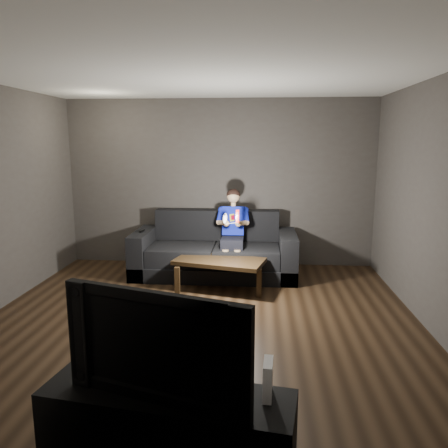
# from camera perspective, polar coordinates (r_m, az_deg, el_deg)

# --- Properties ---
(floor) EXTENTS (5.00, 5.00, 0.00)m
(floor) POSITION_cam_1_polar(r_m,az_deg,el_deg) (5.07, -3.18, -12.76)
(floor) COLOR black
(floor) RESTS_ON ground
(back_wall) EXTENTS (5.00, 0.04, 2.70)m
(back_wall) POSITION_cam_1_polar(r_m,az_deg,el_deg) (7.17, -0.59, 5.36)
(back_wall) COLOR #413B38
(back_wall) RESTS_ON ground
(front_wall) EXTENTS (5.00, 0.04, 2.70)m
(front_wall) POSITION_cam_1_polar(r_m,az_deg,el_deg) (2.31, -11.99, -6.42)
(front_wall) COLOR #413B38
(front_wall) RESTS_ON ground
(right_wall) EXTENTS (0.04, 5.00, 2.70)m
(right_wall) POSITION_cam_1_polar(r_m,az_deg,el_deg) (5.01, 26.27, 1.93)
(right_wall) COLOR #413B38
(right_wall) RESTS_ON ground
(ceiling) EXTENTS (5.00, 5.00, 0.02)m
(ceiling) POSITION_cam_1_polar(r_m,az_deg,el_deg) (4.70, -3.54, 19.01)
(ceiling) COLOR silver
(ceiling) RESTS_ON back_wall
(sofa) EXTENTS (2.46, 1.06, 0.95)m
(sofa) POSITION_cam_1_polar(r_m,az_deg,el_deg) (6.72, -1.20, -4.03)
(sofa) COLOR black
(sofa) RESTS_ON floor
(child) EXTENTS (0.49, 0.60, 1.20)m
(child) POSITION_cam_1_polar(r_m,az_deg,el_deg) (6.52, 1.16, -0.14)
(child) COLOR black
(child) RESTS_ON sofa
(wii_remote_red) EXTENTS (0.04, 0.07, 0.18)m
(wii_remote_red) POSITION_cam_1_polar(r_m,az_deg,el_deg) (6.03, 1.77, 1.01)
(wii_remote_red) COLOR red
(wii_remote_red) RESTS_ON child
(nunchuk_white) EXTENTS (0.08, 0.11, 0.16)m
(nunchuk_white) POSITION_cam_1_polar(r_m,az_deg,el_deg) (6.05, 0.13, 0.75)
(nunchuk_white) COLOR silver
(nunchuk_white) RESTS_ON child
(wii_remote_black) EXTENTS (0.05, 0.16, 0.03)m
(wii_remote_black) POSITION_cam_1_polar(r_m,az_deg,el_deg) (6.75, -10.67, -0.88)
(wii_remote_black) COLOR black
(wii_remote_black) RESTS_ON sofa
(coffee_table) EXTENTS (1.31, 0.87, 0.44)m
(coffee_table) POSITION_cam_1_polar(r_m,az_deg,el_deg) (6.00, -0.59, -5.17)
(coffee_table) COLOR black
(coffee_table) RESTS_ON floor
(media_console) EXTENTS (1.58, 0.67, 0.55)m
(media_console) POSITION_cam_1_polar(r_m,az_deg,el_deg) (2.97, -7.38, -25.43)
(media_console) COLOR black
(media_console) RESTS_ON floor
(tv) EXTENTS (1.15, 0.50, 0.67)m
(tv) POSITION_cam_1_polar(r_m,az_deg,el_deg) (2.66, -7.71, -14.78)
(tv) COLOR black
(tv) RESTS_ON media_console
(wii_console) EXTENTS (0.06, 0.17, 0.22)m
(wii_console) POSITION_cam_1_polar(r_m,az_deg,el_deg) (2.71, 5.75, -19.53)
(wii_console) COLOR silver
(wii_console) RESTS_ON media_console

